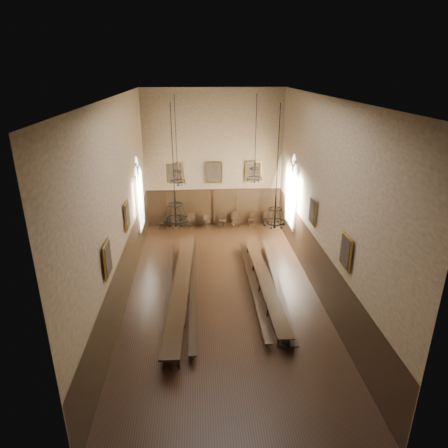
{
  "coord_description": "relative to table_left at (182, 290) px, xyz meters",
  "views": [
    {
      "loc": [
        -1.08,
        -16.62,
        10.12
      ],
      "look_at": [
        0.16,
        1.5,
        2.97
      ],
      "focal_mm": 32.0,
      "sensor_mm": 36.0,
      "label": 1
    }
  ],
  "objects": [
    {
      "name": "portrait_right_0",
      "position": [
        6.33,
        1.26,
        3.28
      ],
      "size": [
        0.12,
        1.0,
        1.3
      ],
      "color": "#AC7D29",
      "rests_on": "wall_right"
    },
    {
      "name": "table_left",
      "position": [
        0.0,
        0.0,
        0.0
      ],
      "size": [
        1.26,
        10.68,
        0.83
      ],
      "rotation": [
        0.0,
        0.0,
        -0.05
      ],
      "color": "black",
      "rests_on": "floor"
    },
    {
      "name": "chair_4",
      "position": [
        2.49,
        8.81,
        -0.13
      ],
      "size": [
        0.48,
        0.48,
        0.95
      ],
      "rotation": [
        0.0,
        0.0,
        -0.15
      ],
      "color": "black",
      "rests_on": "floor"
    },
    {
      "name": "portrait_back_2",
      "position": [
        4.55,
        9.14,
        3.28
      ],
      "size": [
        1.1,
        0.12,
        1.4
      ],
      "color": "#AC7D29",
      "rests_on": "wall_back"
    },
    {
      "name": "chandelier_front_left",
      "position": [
        -0.01,
        -1.79,
        4.5
      ],
      "size": [
        0.92,
        0.92,
        4.53
      ],
      "color": "black",
      "rests_on": "ceiling"
    },
    {
      "name": "window_left",
      "position": [
        -2.48,
        5.76,
        2.98
      ],
      "size": [
        0.2,
        2.2,
        4.6
      ],
      "primitive_type": null,
      "color": "white",
      "rests_on": "wall_left"
    },
    {
      "name": "wall_left",
      "position": [
        -2.56,
        0.26,
        4.08
      ],
      "size": [
        0.02,
        18.0,
        9.0
      ],
      "primitive_type": "cube",
      "color": "#8B7555",
      "rests_on": "ground"
    },
    {
      "name": "chandelier_back_left",
      "position": [
        -0.1,
        2.84,
        4.77
      ],
      "size": [
        0.75,
        0.75,
        4.26
      ],
      "color": "black",
      "rests_on": "ceiling"
    },
    {
      "name": "bench_right_inner",
      "position": [
        3.41,
        0.51,
        -0.14
      ],
      "size": [
        0.31,
        9.45,
        0.43
      ],
      "rotation": [
        0.0,
        0.0,
        -0.0
      ],
      "color": "black",
      "rests_on": "floor"
    },
    {
      "name": "bench_right_outer",
      "position": [
        4.6,
        0.39,
        -0.14
      ],
      "size": [
        0.77,
        9.65,
        0.43
      ],
      "rotation": [
        0.0,
        0.0,
        -0.05
      ],
      "color": "black",
      "rests_on": "floor"
    },
    {
      "name": "chair_7",
      "position": [
        5.57,
        8.83,
        -0.11
      ],
      "size": [
        0.57,
        0.57,
        1.02
      ],
      "rotation": [
        0.0,
        0.0,
        0.32
      ],
      "color": "black",
      "rests_on": "floor"
    },
    {
      "name": "chair_3",
      "position": [
        1.43,
        8.78,
        -0.16
      ],
      "size": [
        0.49,
        0.49,
        0.86
      ],
      "rotation": [
        0.0,
        0.0,
        0.35
      ],
      "color": "black",
      "rests_on": "floor"
    },
    {
      "name": "bench_left_inner",
      "position": [
        0.53,
        0.49,
        -0.12
      ],
      "size": [
        0.33,
        10.44,
        0.47
      ],
      "rotation": [
        0.0,
        0.0,
        -0.0
      ],
      "color": "black",
      "rests_on": "floor"
    },
    {
      "name": "chandelier_front_right",
      "position": [
        3.77,
        -2.35,
        4.54
      ],
      "size": [
        0.8,
        0.8,
        4.51
      ],
      "color": "black",
      "rests_on": "ceiling"
    },
    {
      "name": "wainscot_panelling",
      "position": [
        1.95,
        0.26,
        0.83
      ],
      "size": [
        9.0,
        18.0,
        2.5
      ],
      "primitive_type": null,
      "color": "black",
      "rests_on": "floor"
    },
    {
      "name": "ceiling",
      "position": [
        1.95,
        0.26,
        8.59
      ],
      "size": [
        9.0,
        18.0,
        0.02
      ],
      "primitive_type": "cube",
      "color": "black",
      "rests_on": "ground"
    },
    {
      "name": "chair_0",
      "position": [
        -1.55,
        8.73,
        -0.15
      ],
      "size": [
        0.46,
        0.46,
        0.88
      ],
      "rotation": [
        0.0,
        0.0,
        -0.2
      ],
      "color": "black",
      "rests_on": "floor"
    },
    {
      "name": "wall_right",
      "position": [
        6.46,
        0.26,
        4.08
      ],
      "size": [
        0.02,
        18.0,
        9.0
      ],
      "primitive_type": "cube",
      "color": "#8B7555",
      "rests_on": "ground"
    },
    {
      "name": "chair_5",
      "position": [
        3.38,
        8.83,
        -0.12
      ],
      "size": [
        0.49,
        0.49,
        0.99
      ],
      "rotation": [
        0.0,
        0.0,
        0.12
      ],
      "color": "black",
      "rests_on": "floor"
    },
    {
      "name": "portrait_back_0",
      "position": [
        -0.65,
        9.14,
        3.28
      ],
      "size": [
        1.1,
        0.12,
        1.4
      ],
      "color": "#AC7D29",
      "rests_on": "wall_back"
    },
    {
      "name": "chair_1",
      "position": [
        -0.64,
        8.74,
        -0.11
      ],
      "size": [
        0.54,
        0.54,
        1.01
      ],
      "rotation": [
        0.0,
        0.0,
        0.25
      ],
      "color": "black",
      "rests_on": "floor"
    },
    {
      "name": "portrait_left_0",
      "position": [
        -2.43,
        1.26,
        3.28
      ],
      "size": [
        0.12,
        1.0,
        1.3
      ],
      "color": "#AC7D29",
      "rests_on": "wall_left"
    },
    {
      "name": "portrait_right_1",
      "position": [
        6.33,
        -3.24,
        3.28
      ],
      "size": [
        0.12,
        1.0,
        1.3
      ],
      "color": "#AC7D29",
      "rests_on": "wall_right"
    },
    {
      "name": "portrait_back_1",
      "position": [
        1.95,
        9.14,
        3.28
      ],
      "size": [
        1.1,
        0.12,
        1.4
      ],
      "color": "#AC7D29",
      "rests_on": "wall_back"
    },
    {
      "name": "window_right",
      "position": [
        6.38,
        5.76,
        2.98
      ],
      "size": [
        0.2,
        2.2,
        4.6
      ],
      "primitive_type": null,
      "color": "white",
      "rests_on": "wall_right"
    },
    {
      "name": "portrait_left_1",
      "position": [
        -2.43,
        -3.24,
        3.28
      ],
      "size": [
        0.12,
        1.0,
        1.3
      ],
      "color": "#AC7D29",
      "rests_on": "wall_left"
    },
    {
      "name": "bench_left_outer",
      "position": [
        -0.61,
        0.2,
        -0.13
      ],
      "size": [
        0.6,
        9.89,
        0.44
      ],
      "rotation": [
        0.0,
        0.0,
        0.03
      ],
      "color": "black",
      "rests_on": "floor"
    },
    {
      "name": "chair_2",
      "position": [
        0.45,
        8.78,
        -0.11
      ],
      "size": [
        0.54,
        0.54,
        1.0
      ],
      "rotation": [
        0.0,
        0.0,
        0.27
      ],
      "color": "black",
      "rests_on": "floor"
    },
    {
      "name": "chair_6",
      "position": [
        4.47,
        8.73,
        -0.11
      ],
      "size": [
        0.56,
        0.56,
        1.0
      ],
      "rotation": [
        0.0,
        0.0,
        -0.34
      ],
      "color": "black",
      "rests_on": "floor"
    },
    {
      "name": "chandelier_back_right",
      "position": [
        3.75,
        3.07,
        4.79
      ],
      "size": [
        0.77,
        0.77,
        4.23
      ],
      "color": "black",
      "rests_on": "ceiling"
    },
    {
      "name": "floor",
      "position": [
        1.95,
        0.26,
        -0.43
      ],
      "size": [
        9.0,
        18.0,
        0.02
      ],
      "primitive_type": "cube",
      "color": "black",
      "rests_on": "ground"
    },
    {
      "name": "table_right",
      "position": [
        3.96,
        0.29,
        -0.05
      ],
      "size": [
        0.79,
        9.28,
        0.72
      ],
      "rotation": [
        0.0,
        0.0,
        0.01
      ],
      "color": "black",
      "rests_on": "floor"
    },
    {
      "name": "wall_front",
      "position": [
        1.95,
        -8.75,
        4.08
      ],
      "size": [
        9.0,
        0.02,
        9.0
      ],
      "primitive_type": "cube",
      "color": "#8B7555",
      "rests_on": "ground"
    },
    {
      "name": "wall_back",
      "position": [
        1.95,
        9.27,
        4.08
      ],
      "size": [
        9.0,
        0.02,
        9.0
      ],
      "primitive_type": "cube",
      "color": "#8B7555",
      "rests_on": "ground"
    }
  ]
}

